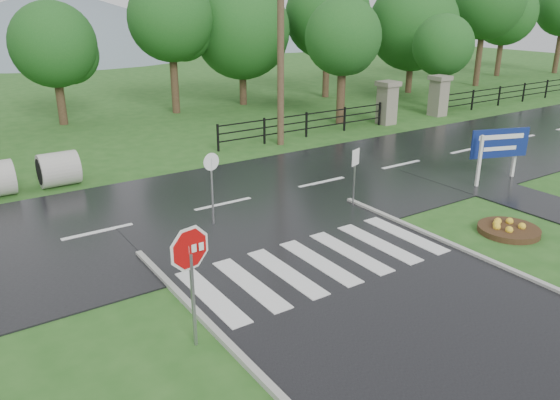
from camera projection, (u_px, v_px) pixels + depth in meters
ground at (491, 370)px, 9.69m from camera, size 120.00×120.00×0.00m
main_road at (223, 205)px, 17.48m from camera, size 90.00×8.00×0.04m
walkway at (551, 208)px, 17.26m from camera, size 2.20×11.00×0.04m
crosswalk at (319, 262)px, 13.56m from camera, size 6.50×2.80×0.02m
pillar_west at (387, 102)px, 28.56m from camera, size 1.00×1.00×2.24m
pillar_east at (439, 95)px, 30.65m from camera, size 1.00×1.00×2.24m
fence_west at (306, 122)px, 25.96m from camera, size 9.58×0.08×1.20m
fence_east at (547, 87)px, 36.44m from camera, size 20.58×0.08×1.20m
hills at (41, 187)px, 67.50m from camera, size 102.00×48.00×48.00m
treeline at (114, 124)px, 28.91m from camera, size 83.20×5.20×10.00m
stop_sign at (190, 259)px, 9.79m from camera, size 1.13×0.26×2.59m
estate_billboard at (499, 146)px, 19.23m from camera, size 2.18×0.81×1.96m
flower_bed at (509, 229)px, 15.37m from camera, size 1.69×1.69×0.34m
reg_sign_small at (355, 166)px, 16.89m from camera, size 0.40×0.16×1.89m
reg_sign_round at (212, 180)px, 15.46m from camera, size 0.51×0.09×2.18m
utility_pole_east at (281, 40)px, 23.29m from camera, size 1.60×0.30×8.98m
entrance_tree_left at (343, 37)px, 27.61m from camera, size 3.90×3.90×6.39m
entrance_tree_right at (443, 46)px, 31.88m from camera, size 3.56×3.56×5.49m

